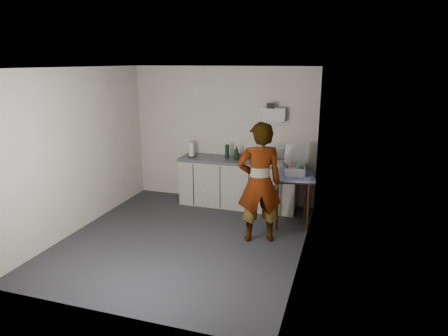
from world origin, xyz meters
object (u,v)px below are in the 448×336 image
(dark_bottle, at_px, (227,152))
(dish_rack, at_px, (272,159))
(soap_bottle, at_px, (236,153))
(side_table, at_px, (293,182))
(bakery_box, at_px, (295,168))
(paper_towel, at_px, (191,150))
(soda_can, at_px, (240,156))
(standing_man, at_px, (259,183))
(kitchen_counter, at_px, (238,184))

(dark_bottle, relative_size, dish_rack, 0.60)
(dish_rack, bearing_deg, soap_bottle, 176.96)
(side_table, relative_size, bakery_box, 1.88)
(side_table, xyz_separation_m, paper_towel, (-2.02, 0.56, 0.28))
(dish_rack, distance_m, bakery_box, 0.67)
(side_table, relative_size, soda_can, 7.68)
(standing_man, height_order, soda_can, standing_man)
(side_table, bearing_deg, bakery_box, 72.20)
(soap_bottle, distance_m, soda_can, 0.11)
(paper_towel, bearing_deg, bakery_box, -13.16)
(soda_can, bearing_deg, soap_bottle, -133.19)
(standing_man, height_order, dish_rack, standing_man)
(paper_towel, xyz_separation_m, dish_rack, (1.56, -0.00, -0.06))
(soap_bottle, relative_size, dish_rack, 0.59)
(dark_bottle, distance_m, bakery_box, 1.45)
(side_table, height_order, soda_can, soda_can)
(standing_man, xyz_separation_m, dish_rack, (-0.07, 1.31, 0.06))
(soda_can, bearing_deg, paper_towel, -174.25)
(kitchen_counter, xyz_separation_m, soda_can, (0.02, 0.05, 0.54))
(kitchen_counter, height_order, soap_bottle, soap_bottle)
(standing_man, relative_size, soda_can, 16.29)
(side_table, bearing_deg, soda_can, 138.21)
(bakery_box, bearing_deg, dish_rack, 126.73)
(side_table, bearing_deg, standing_man, -128.71)
(standing_man, xyz_separation_m, bakery_box, (0.41, 0.83, 0.05))
(side_table, distance_m, dish_rack, 0.76)
(soap_bottle, bearing_deg, standing_man, -61.12)
(side_table, bearing_deg, soap_bottle, 141.86)
(bakery_box, bearing_deg, paper_towel, 158.27)
(side_table, height_order, dish_rack, dish_rack)
(soap_bottle, xyz_separation_m, dish_rack, (0.67, -0.04, -0.06))
(side_table, xyz_separation_m, dish_rack, (-0.47, 0.55, 0.22))
(dish_rack, xyz_separation_m, bakery_box, (0.48, -0.47, -0.01))
(bakery_box, bearing_deg, standing_man, -124.71)
(soda_can, distance_m, dark_bottle, 0.26)
(kitchen_counter, height_order, soda_can, soda_can)
(kitchen_counter, height_order, side_table, kitchen_counter)
(standing_man, relative_size, soap_bottle, 7.07)
(kitchen_counter, bearing_deg, side_table, -28.61)
(dish_rack, bearing_deg, side_table, -49.73)
(kitchen_counter, bearing_deg, dark_bottle, 174.27)
(soda_can, relative_size, dish_rack, 0.26)
(dish_rack, bearing_deg, bakery_box, -44.69)
(soda_can, relative_size, bakery_box, 0.24)
(soda_can, distance_m, dish_rack, 0.62)
(side_table, xyz_separation_m, standing_man, (-0.40, -0.75, 0.16))
(kitchen_counter, relative_size, soap_bottle, 8.58)
(side_table, bearing_deg, dish_rack, 119.47)
(kitchen_counter, height_order, dish_rack, dish_rack)
(dark_bottle, bearing_deg, dish_rack, -4.60)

